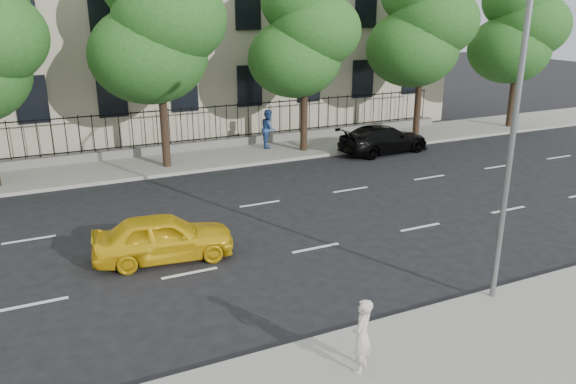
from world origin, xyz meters
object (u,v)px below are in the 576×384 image
street_light (500,95)px  yellow_taxi (164,237)px  black_sedan (384,139)px  woman_near (362,336)px

street_light → yellow_taxi: 9.88m
yellow_taxi → black_sedan: size_ratio=0.83×
street_light → yellow_taxi: street_light is taller
street_light → yellow_taxi: bearing=141.4°
black_sedan → woman_near: woman_near is taller
street_light → woman_near: bearing=-160.1°
street_light → black_sedan: 15.30m
woman_near → yellow_taxi: bearing=-111.9°
yellow_taxi → woman_near: bearing=-155.2°
street_light → black_sedan: bearing=65.0°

